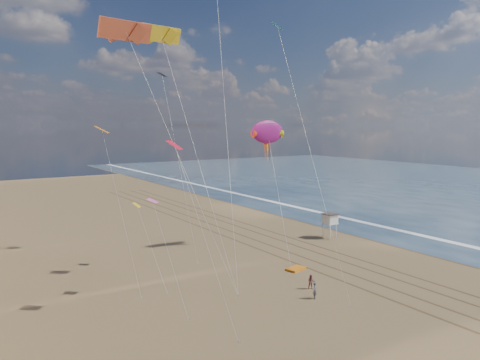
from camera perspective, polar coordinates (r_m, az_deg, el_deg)
name	(u,v)px	position (r m, az deg, el deg)	size (l,w,h in m)	color
ground	(468,323)	(43.98, 26.02, -15.35)	(260.00, 260.00, 0.00)	brown
wet_sand	(313,217)	(82.96, 8.87, -4.51)	(260.00, 260.00, 0.00)	#42301E
foam	(330,215)	(85.77, 10.97, -4.18)	(260.00, 260.00, 0.00)	white
tracks	(272,242)	(65.19, 3.91, -7.52)	(7.68, 120.00, 0.01)	brown
lifeguard_stand	(330,219)	(67.90, 10.92, -4.71)	(1.95, 1.95, 3.53)	white
grounded_kite	(296,269)	(53.30, 6.82, -10.69)	(2.16, 1.38, 0.25)	orange
show_kite	(267,132)	(61.40, 3.37, 5.83)	(4.75, 5.88, 18.62)	#95176E
kite_flyer_a	(315,290)	(45.05, 9.15, -13.15)	(0.57, 0.37, 1.55)	slate
kite_flyer_b	(311,282)	(47.43, 8.67, -12.17)	(0.71, 0.55, 1.46)	#974F4D
small_kites	(172,113)	(49.02, -8.34, 8.06)	(17.25, 20.97, 19.73)	orange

